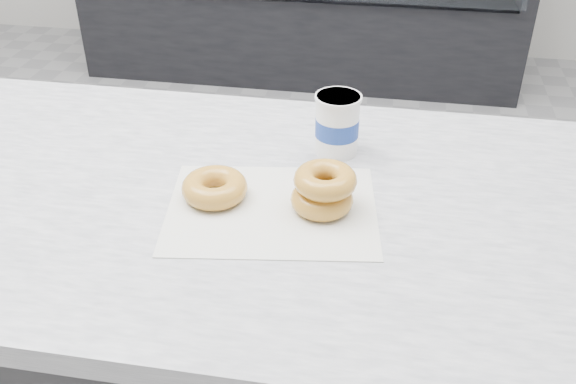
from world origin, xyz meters
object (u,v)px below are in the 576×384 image
(counter, at_px, (111,355))
(coffee_cup, at_px, (337,124))
(donut_stack, at_px, (324,190))
(donut_single, at_px, (215,187))

(counter, xyz_separation_m, coffee_cup, (0.45, 0.18, 0.51))
(donut_stack, distance_m, coffee_cup, 0.19)
(donut_single, bearing_deg, coffee_cup, 46.35)
(counter, height_order, coffee_cup, coffee_cup)
(donut_single, distance_m, coffee_cup, 0.27)
(counter, height_order, donut_single, donut_single)
(donut_single, height_order, coffee_cup, coffee_cup)
(donut_single, relative_size, coffee_cup, 0.97)
(donut_single, bearing_deg, counter, 176.95)
(counter, bearing_deg, donut_stack, -1.80)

